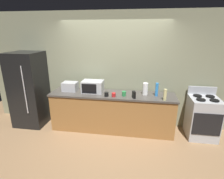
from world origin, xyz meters
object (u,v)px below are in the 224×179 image
toaster_oven (70,86)px  mug_green (124,94)px  mug_black (106,94)px  refrigerator (29,89)px  microwave (93,86)px  bottle_spray_cleaner (157,90)px  stove_range (202,117)px  mug_red (114,95)px  paper_towel_roll (145,89)px  cordless_phone (134,95)px  bottle_vinegar (165,95)px

toaster_oven → mug_green: size_ratio=3.23×
mug_black → refrigerator: bearing=174.6°
microwave → mug_black: size_ratio=5.20×
microwave → bottle_spray_cleaner: 1.44m
refrigerator → stove_range: (4.05, 0.00, -0.44)m
mug_red → microwave: bearing=155.7°
toaster_oven → paper_towel_roll: (1.75, -0.01, 0.03)m
stove_range → cordless_phone: bearing=-172.3°
refrigerator → mug_green: refrigerator is taller
paper_towel_roll → mug_red: paper_towel_roll is taller
toaster_oven → cordless_phone: toaster_oven is taller
bottle_spray_cleaner → mug_red: 0.94m
refrigerator → cordless_phone: (2.55, -0.20, 0.07)m
stove_range → bottle_vinegar: bottle_vinegar is taller
refrigerator → microwave: (1.59, 0.05, 0.13)m
stove_range → bottle_spray_cleaner: size_ratio=3.66×
paper_towel_roll → mug_black: 0.87m
microwave → mug_red: size_ratio=5.54×
paper_towel_roll → microwave: bearing=-179.9°
toaster_oven → cordless_phone: size_ratio=2.27×
refrigerator → bottle_spray_cleaner: refrigerator is taller
refrigerator → toaster_oven: 1.04m
cordless_phone → mug_red: size_ratio=1.73×
stove_range → paper_towel_roll: bearing=177.7°
toaster_oven → bottle_spray_cleaner: (2.00, -0.06, 0.04)m
refrigerator → microwave: 1.60m
cordless_phone → mug_red: (-0.43, 0.01, -0.03)m
paper_towel_roll → mug_red: size_ratio=3.12×
cordless_phone → mug_green: size_ratio=1.43×
paper_towel_roll → mug_black: size_ratio=2.93×
refrigerator → toaster_oven: size_ratio=5.29×
refrigerator → toaster_oven: bearing=3.3°
bottle_spray_cleaner → refrigerator: bearing=-180.0°
toaster_oven → mug_red: (1.08, -0.25, -0.06)m
mug_red → mug_green: (0.22, 0.08, 0.01)m
bottle_spray_cleaner → mug_green: size_ratio=2.80×
mug_red → paper_towel_roll: bearing=19.6°
cordless_phone → bottle_vinegar: bottle_vinegar is taller
toaster_oven → mug_red: size_ratio=3.93×
refrigerator → paper_towel_roll: 2.79m
paper_towel_roll → bottle_spray_cleaner: bottle_spray_cleaner is taller
stove_range → mug_red: size_ratio=12.47×
mug_red → bottle_vinegar: bearing=-2.6°
paper_towel_roll → mug_black: bearing=-164.1°
mug_red → bottle_spray_cleaner: bearing=11.7°
mug_red → mug_green: 0.23m
paper_towel_roll → bottle_spray_cleaner: 0.25m
microwave → paper_towel_roll: (1.20, 0.00, 0.00)m
mug_green → paper_towel_roll: bearing=18.9°
stove_range → bottle_vinegar: (-0.87, -0.24, 0.56)m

